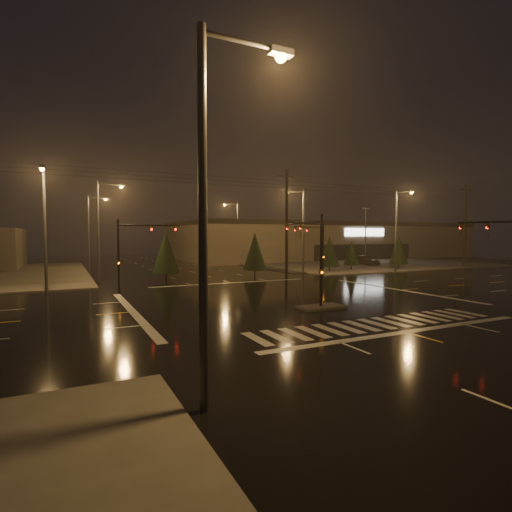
% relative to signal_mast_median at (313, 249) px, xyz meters
% --- Properties ---
extents(ground, '(140.00, 140.00, 0.00)m').
position_rel_signal_mast_median_xyz_m(ground, '(-0.00, 3.07, -3.75)').
color(ground, black).
rests_on(ground, ground).
extents(sidewalk_ne, '(36.00, 36.00, 0.12)m').
position_rel_signal_mast_median_xyz_m(sidewalk_ne, '(30.00, 33.07, -3.69)').
color(sidewalk_ne, '#403E39').
rests_on(sidewalk_ne, ground).
extents(median_island, '(3.00, 1.60, 0.15)m').
position_rel_signal_mast_median_xyz_m(median_island, '(-0.00, -0.93, -3.68)').
color(median_island, '#403E39').
rests_on(median_island, ground).
extents(crosswalk, '(15.00, 2.60, 0.01)m').
position_rel_signal_mast_median_xyz_m(crosswalk, '(-0.00, -5.93, -3.75)').
color(crosswalk, beige).
rests_on(crosswalk, ground).
extents(stop_bar_near, '(16.00, 0.50, 0.01)m').
position_rel_signal_mast_median_xyz_m(stop_bar_near, '(-0.00, -7.93, -3.75)').
color(stop_bar_near, beige).
rests_on(stop_bar_near, ground).
extents(stop_bar_far, '(16.00, 0.50, 0.01)m').
position_rel_signal_mast_median_xyz_m(stop_bar_far, '(-0.00, 14.07, -3.75)').
color(stop_bar_far, beige).
rests_on(stop_bar_far, ground).
extents(parking_lot, '(50.00, 24.00, 0.08)m').
position_rel_signal_mast_median_xyz_m(parking_lot, '(35.00, 31.07, -3.71)').
color(parking_lot, black).
rests_on(parking_lot, ground).
extents(retail_building, '(60.20, 28.30, 7.20)m').
position_rel_signal_mast_median_xyz_m(retail_building, '(35.00, 49.06, 0.09)').
color(retail_building, brown).
rests_on(retail_building, ground).
extents(signal_mast_median, '(0.25, 4.59, 6.00)m').
position_rel_signal_mast_median_xyz_m(signal_mast_median, '(0.00, 0.00, 0.00)').
color(signal_mast_median, black).
rests_on(signal_mast_median, ground).
extents(signal_mast_ne, '(4.84, 1.86, 6.00)m').
position_rel_signal_mast_median_xyz_m(signal_mast_ne, '(9.50, 13.21, 0.04)').
color(signal_mast_ne, black).
rests_on(signal_mast_ne, ground).
extents(signal_mast_nw, '(4.84, 1.86, 6.00)m').
position_rel_signal_mast_median_xyz_m(signal_mast_nw, '(-9.50, 13.21, 0.04)').
color(signal_mast_nw, black).
rests_on(signal_mast_nw, ground).
extents(streetlight_0, '(2.77, 0.32, 10.00)m').
position_rel_signal_mast_median_xyz_m(streetlight_0, '(-11.18, -11.93, 2.05)').
color(streetlight_0, '#38383A').
rests_on(streetlight_0, ground).
extents(streetlight_1, '(2.77, 0.32, 10.00)m').
position_rel_signal_mast_median_xyz_m(streetlight_1, '(-11.18, 21.07, 2.05)').
color(streetlight_1, '#38383A').
rests_on(streetlight_1, ground).
extents(streetlight_2, '(2.77, 0.32, 10.00)m').
position_rel_signal_mast_median_xyz_m(streetlight_2, '(-11.18, 37.07, 2.05)').
color(streetlight_2, '#38383A').
rests_on(streetlight_2, ground).
extents(streetlight_3, '(2.77, 0.32, 10.00)m').
position_rel_signal_mast_median_xyz_m(streetlight_3, '(11.18, 19.07, 2.05)').
color(streetlight_3, '#38383A').
rests_on(streetlight_3, ground).
extents(streetlight_4, '(2.77, 0.32, 10.00)m').
position_rel_signal_mast_median_xyz_m(streetlight_4, '(11.18, 39.07, 2.05)').
color(streetlight_4, '#38383A').
rests_on(streetlight_4, ground).
extents(streetlight_5, '(0.32, 2.77, 10.00)m').
position_rel_signal_mast_median_xyz_m(streetlight_5, '(-16.00, 14.26, 2.05)').
color(streetlight_5, '#38383A').
rests_on(streetlight_5, ground).
extents(streetlight_6, '(0.32, 2.77, 10.00)m').
position_rel_signal_mast_median_xyz_m(streetlight_6, '(22.00, 14.26, 2.05)').
color(streetlight_6, '#38383A').
rests_on(streetlight_6, ground).
extents(utility_pole_1, '(2.20, 0.32, 12.00)m').
position_rel_signal_mast_median_xyz_m(utility_pole_1, '(8.00, 17.07, 2.38)').
color(utility_pole_1, black).
rests_on(utility_pole_1, ground).
extents(utility_pole_2, '(2.20, 0.32, 12.00)m').
position_rel_signal_mast_median_xyz_m(utility_pole_2, '(38.00, 17.07, 2.38)').
color(utility_pole_2, black).
rests_on(utility_pole_2, ground).
extents(conifer_0, '(2.46, 2.46, 4.55)m').
position_rel_signal_mast_median_xyz_m(conifer_0, '(15.66, 19.41, -1.13)').
color(conifer_0, black).
rests_on(conifer_0, ground).
extents(conifer_1, '(2.06, 2.06, 3.92)m').
position_rel_signal_mast_median_xyz_m(conifer_1, '(19.71, 20.06, -1.44)').
color(conifer_1, black).
rests_on(conifer_1, ground).
extents(conifer_2, '(2.48, 2.48, 4.57)m').
position_rel_signal_mast_median_xyz_m(conifer_2, '(26.77, 18.72, -1.12)').
color(conifer_2, black).
rests_on(conifer_2, ground).
extents(conifer_3, '(2.82, 2.82, 5.10)m').
position_rel_signal_mast_median_xyz_m(conifer_3, '(-4.97, 19.95, -0.85)').
color(conifer_3, black).
rests_on(conifer_3, ground).
extents(conifer_4, '(2.71, 2.71, 4.94)m').
position_rel_signal_mast_median_xyz_m(conifer_4, '(4.91, 18.90, -0.93)').
color(conifer_4, black).
rests_on(conifer_4, ground).
extents(car_parked, '(2.50, 5.15, 1.70)m').
position_rel_signal_mast_median_xyz_m(car_parked, '(27.25, 25.75, -2.90)').
color(car_parked, black).
rests_on(car_parked, ground).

